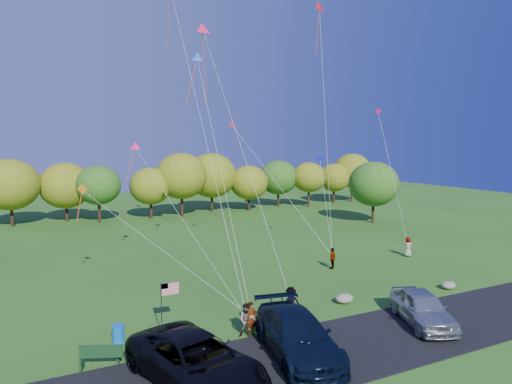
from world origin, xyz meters
TOP-DOWN VIEW (x-y plane):
  - ground at (0.00, 0.00)m, footprint 140.00×140.00m
  - asphalt_lane at (0.00, -4.00)m, footprint 44.00×6.00m
  - treeline at (-0.29, 35.92)m, footprint 75.10×27.33m
  - minivan_dark at (-7.44, -4.02)m, footprint 4.90×7.53m
  - minivan_navy at (-2.52, -3.76)m, footprint 3.83×6.97m
  - minivan_silver at (5.38, -3.61)m, footprint 3.89×5.60m
  - flyer_a at (-3.41, -0.80)m, footprint 0.75×0.62m
  - flyer_b at (-3.66, -0.80)m, footprint 1.04×0.96m
  - flyer_c at (-0.31, 0.56)m, footprint 1.14×0.72m
  - flyer_d at (7.57, 7.52)m, footprint 1.03×0.84m
  - flyer_e at (15.60, 7.75)m, footprint 0.98×0.86m
  - park_bench at (-10.67, -0.81)m, footprint 1.80×0.99m
  - trash_barrel at (-9.57, 1.38)m, footprint 0.59×0.59m
  - flag_assembly at (-7.06, 1.63)m, footprint 0.96×0.62m
  - boulder_near at (3.70, 0.93)m, footprint 1.16×0.91m
  - boulder_far at (11.58, 0.02)m, footprint 1.01×0.84m
  - kites_aloft at (0.69, 13.63)m, footprint 28.26×8.11m

SIDE VIEW (x-z plane):
  - ground at x=0.00m, z-range 0.00..0.00m
  - asphalt_lane at x=0.00m, z-range 0.00..0.06m
  - boulder_far at x=11.58m, z-range 0.00..0.52m
  - boulder_near at x=3.70m, z-range 0.00..0.58m
  - trash_barrel at x=-9.57m, z-range 0.00..0.88m
  - park_bench at x=-10.67m, z-range 0.04..1.06m
  - flyer_d at x=7.57m, z-range 0.00..1.64m
  - flyer_c at x=-0.31m, z-range 0.00..1.69m
  - flyer_e at x=15.60m, z-range 0.00..1.69m
  - flyer_b at x=-3.66m, z-range 0.00..1.71m
  - flyer_a at x=-3.41m, z-range 0.00..1.76m
  - minivan_silver at x=5.38m, z-range 0.06..1.83m
  - minivan_navy at x=-2.52m, z-range 0.06..1.97m
  - minivan_dark at x=-7.44m, z-range 0.06..1.99m
  - flag_assembly at x=-7.06m, z-range 0.65..3.25m
  - treeline at x=-0.29m, z-range 0.44..9.03m
  - kites_aloft at x=0.69m, z-range 8.70..25.46m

